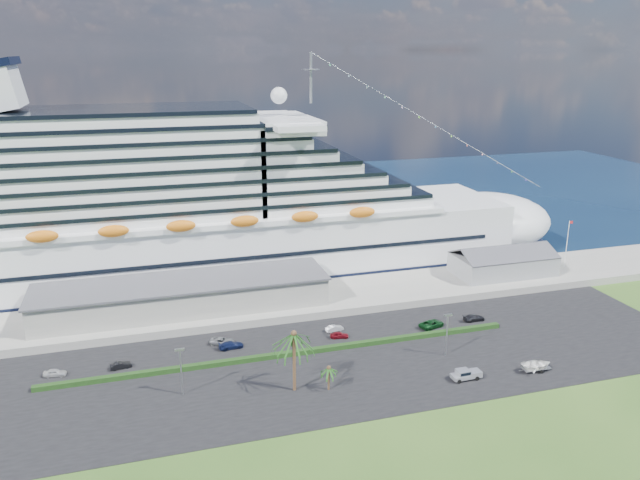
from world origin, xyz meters
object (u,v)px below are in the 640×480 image
object	(u,v)px
parked_car_3	(231,345)
pickup_truck	(466,374)
boat_trailer	(537,365)
cruise_ship	(186,213)

from	to	relation	value
parked_car_3	pickup_truck	distance (m)	43.58
parked_car_3	boat_trailer	size ratio (longest dim) A/B	0.74
cruise_ship	boat_trailer	size ratio (longest dim) A/B	30.09
cruise_ship	pickup_truck	bearing A→B (deg)	-57.99
cruise_ship	pickup_truck	size ratio (longest dim) A/B	35.31
cruise_ship	pickup_truck	world-z (taller)	cruise_ship
parked_car_3	boat_trailer	world-z (taller)	boat_trailer
parked_car_3	boat_trailer	xyz separation A→B (m)	(50.31, -24.14, 0.53)
cruise_ship	parked_car_3	bearing A→B (deg)	-84.92
cruise_ship	pickup_truck	xyz separation A→B (m)	(40.65, -65.03, -15.53)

